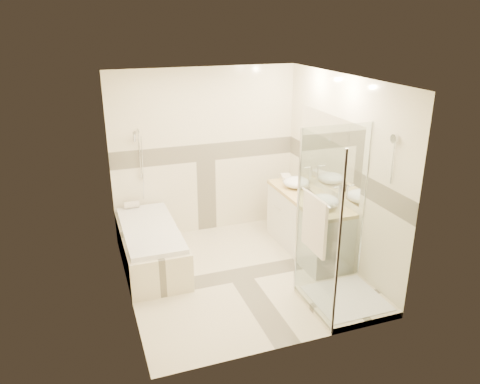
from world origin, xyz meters
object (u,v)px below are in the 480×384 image
object	(u,v)px
bathtub	(151,244)
amenity_bottle_b	(309,192)
vanity	(307,224)
shower_enclosure	(336,265)
vessel_sink_near	(296,182)
amenity_bottle_a	(308,191)
vessel_sink_far	(324,201)

from	to	relation	value
bathtub	amenity_bottle_b	size ratio (longest dim) A/B	12.58
vanity	shower_enclosure	world-z (taller)	shower_enclosure
vessel_sink_near	amenity_bottle_a	distance (m)	0.37
shower_enclosure	amenity_bottle_a	distance (m)	1.36
vessel_sink_far	amenity_bottle_a	world-z (taller)	vessel_sink_far
vessel_sink_far	vessel_sink_near	bearing A→B (deg)	90.00
shower_enclosure	vessel_sink_far	size ratio (longest dim) A/B	5.17
shower_enclosure	amenity_bottle_b	distance (m)	1.34
vessel_sink_near	vessel_sink_far	bearing A→B (deg)	-90.00
shower_enclosure	bathtub	bearing A→B (deg)	138.90
bathtub	amenity_bottle_a	xyz separation A→B (m)	(2.13, -0.36, 0.61)
vessel_sink_far	amenity_bottle_b	size ratio (longest dim) A/B	2.92
shower_enclosure	vessel_sink_near	xyz separation A→B (m)	(0.27, 1.64, 0.42)
amenity_bottle_b	bathtub	bearing A→B (deg)	170.02
shower_enclosure	vessel_sink_far	bearing A→B (deg)	71.96
vessel_sink_far	amenity_bottle_a	xyz separation A→B (m)	(0.00, 0.43, -0.01)
vanity	vessel_sink_near	bearing A→B (deg)	93.13
shower_enclosure	vessel_sink_near	distance (m)	1.71
vessel_sink_far	amenity_bottle_b	distance (m)	0.41
amenity_bottle_a	vessel_sink_near	bearing A→B (deg)	90.00
vessel_sink_near	amenity_bottle_b	distance (m)	0.39
vanity	shower_enclosure	size ratio (longest dim) A/B	0.79
amenity_bottle_a	amenity_bottle_b	distance (m)	0.02
bathtub	shower_enclosure	size ratio (longest dim) A/B	0.83
vessel_sink_near	amenity_bottle_b	xyz separation A→B (m)	(0.00, -0.39, -0.01)
amenity_bottle_b	amenity_bottle_a	bearing A→B (deg)	90.00
vessel_sink_near	shower_enclosure	bearing A→B (deg)	-99.47
vanity	vessel_sink_near	size ratio (longest dim) A/B	4.31
vanity	vessel_sink_far	size ratio (longest dim) A/B	4.11
bathtub	vessel_sink_far	world-z (taller)	vessel_sink_far
vessel_sink_near	bathtub	bearing A→B (deg)	-179.59
bathtub	vessel_sink_near	xyz separation A→B (m)	(2.13, 0.02, 0.62)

